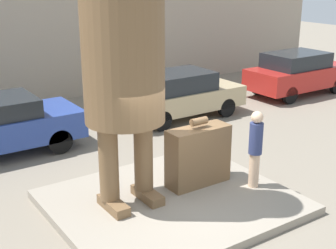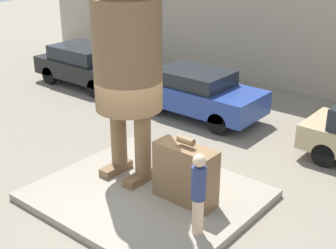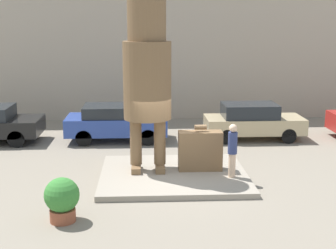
{
  "view_description": "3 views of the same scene",
  "coord_description": "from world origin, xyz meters",
  "views": [
    {
      "loc": [
        -4.79,
        -6.95,
        4.54
      ],
      "look_at": [
        0.04,
        0.17,
        1.68
      ],
      "focal_mm": 50.0,
      "sensor_mm": 36.0,
      "label": 1
    },
    {
      "loc": [
        6.02,
        -6.62,
        5.49
      ],
      "look_at": [
        0.4,
        0.25,
        1.8
      ],
      "focal_mm": 50.0,
      "sensor_mm": 36.0,
      "label": 2
    },
    {
      "loc": [
        -0.9,
        -14.01,
        4.87
      ],
      "look_at": [
        -0.18,
        -0.03,
        1.73
      ],
      "focal_mm": 50.0,
      "sensor_mm": 36.0,
      "label": 3
    }
  ],
  "objects": [
    {
      "name": "pedestal",
      "position": [
        0.0,
        0.0,
        0.09
      ],
      "size": [
        4.57,
        3.94,
        0.17
      ],
      "color": "gray",
      "rests_on": "ground_plane"
    },
    {
      "name": "statue_figure",
      "position": [
        -0.8,
        0.36,
        3.39
      ],
      "size": [
        1.49,
        1.49,
        5.51
      ],
      "color": "brown",
      "rests_on": "pedestal"
    },
    {
      "name": "parked_car_blue",
      "position": [
        -2.08,
        4.78,
        0.8
      ],
      "size": [
        4.08,
        1.81,
        1.48
      ],
      "color": "#284293",
      "rests_on": "ground_plane"
    },
    {
      "name": "ground_plane",
      "position": [
        0.0,
        0.0,
        0.0
      ],
      "size": [
        60.0,
        60.0,
        0.0
      ],
      "primitive_type": "plane",
      "color": "gray"
    },
    {
      "name": "giant_suitcase",
      "position": [
        0.86,
        0.26,
        0.81
      ],
      "size": [
        1.38,
        0.52,
        1.47
      ],
      "color": "brown",
      "rests_on": "pedestal"
    },
    {
      "name": "tourist",
      "position": [
        1.75,
        -0.52,
        1.08
      ],
      "size": [
        0.28,
        0.28,
        1.66
      ],
      "color": "beige",
      "rests_on": "pedestal"
    },
    {
      "name": "parked_car_black",
      "position": [
        -7.25,
        4.75,
        0.8
      ],
      "size": [
        4.17,
        1.89,
        1.49
      ],
      "color": "black",
      "rests_on": "ground_plane"
    }
  ]
}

